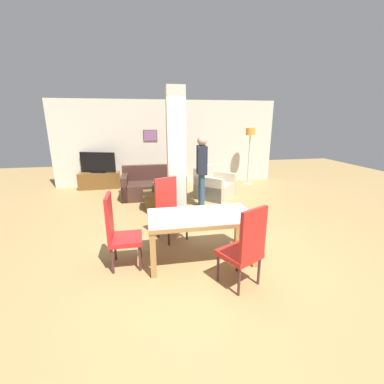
# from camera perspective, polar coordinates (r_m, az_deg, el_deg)

# --- Properties ---
(ground_plane) EXTENTS (18.00, 18.00, 0.00)m
(ground_plane) POSITION_cam_1_polar(r_m,az_deg,el_deg) (4.21, 1.87, -14.37)
(ground_plane) COLOR #A1814C
(back_wall) EXTENTS (7.20, 0.09, 2.70)m
(back_wall) POSITION_cam_1_polar(r_m,az_deg,el_deg) (8.59, -5.31, 10.77)
(back_wall) COLOR beige
(back_wall) RESTS_ON ground_plane
(divider_pillar) EXTENTS (0.34, 0.30, 2.70)m
(divider_pillar) POSITION_cam_1_polar(r_m,az_deg,el_deg) (4.96, -3.51, 6.95)
(divider_pillar) COLOR beige
(divider_pillar) RESTS_ON ground_plane
(dining_table) EXTENTS (1.59, 0.86, 0.73)m
(dining_table) POSITION_cam_1_polar(r_m,az_deg,el_deg) (3.95, 1.95, -7.11)
(dining_table) COLOR #A67842
(dining_table) RESTS_ON ground_plane
(dining_chair_far_left) EXTENTS (0.61, 0.61, 1.11)m
(dining_chair_far_left) POSITION_cam_1_polar(r_m,az_deg,el_deg) (4.68, -5.09, -3.42)
(dining_chair_far_left) COLOR red
(dining_chair_far_left) RESTS_ON ground_plane
(dining_chair_head_left) EXTENTS (0.46, 0.46, 1.11)m
(dining_chair_head_left) POSITION_cam_1_polar(r_m,az_deg,el_deg) (3.89, -16.02, -8.15)
(dining_chair_head_left) COLOR red
(dining_chair_head_left) RESTS_ON ground_plane
(dining_chair_near_right) EXTENTS (0.62, 0.62, 1.11)m
(dining_chair_near_right) POSITION_cam_1_polar(r_m,az_deg,el_deg) (3.38, 11.75, -11.73)
(dining_chair_near_right) COLOR red
(dining_chair_near_right) RESTS_ON ground_plane
(sofa) EXTENTS (1.72, 0.91, 0.85)m
(sofa) POSITION_cam_1_polar(r_m,az_deg,el_deg) (7.29, -8.48, 1.24)
(sofa) COLOR #432920
(sofa) RESTS_ON ground_plane
(armchair) EXTENTS (1.27, 1.27, 0.85)m
(armchair) POSITION_cam_1_polar(r_m,az_deg,el_deg) (7.18, 4.87, 1.18)
(armchair) COLOR beige
(armchair) RESTS_ON ground_plane
(coffee_table) EXTENTS (0.66, 0.58, 0.41)m
(coffee_table) POSITION_cam_1_polar(r_m,az_deg,el_deg) (6.34, -7.73, -1.75)
(coffee_table) COLOR brown
(coffee_table) RESTS_ON ground_plane
(bottle) EXTENTS (0.07, 0.07, 0.24)m
(bottle) POSITION_cam_1_polar(r_m,az_deg,el_deg) (6.30, -8.59, 0.85)
(bottle) COLOR #194C23
(bottle) RESTS_ON coffee_table
(tv_stand) EXTENTS (1.24, 0.40, 0.51)m
(tv_stand) POSITION_cam_1_polar(r_m,az_deg,el_deg) (8.57, -19.83, 2.42)
(tv_stand) COLOR brown
(tv_stand) RESTS_ON ground_plane
(tv_screen) EXTENTS (1.07, 0.38, 0.63)m
(tv_screen) POSITION_cam_1_polar(r_m,az_deg,el_deg) (8.46, -20.19, 6.12)
(tv_screen) COLOR black
(tv_screen) RESTS_ON tv_stand
(floor_lamp) EXTENTS (0.30, 0.30, 1.84)m
(floor_lamp) POSITION_cam_1_polar(r_m,az_deg,el_deg) (8.63, 12.78, 11.74)
(floor_lamp) COLOR #B7B7BC
(floor_lamp) RESTS_ON ground_plane
(standing_person) EXTENTS (0.25, 0.40, 1.74)m
(standing_person) POSITION_cam_1_polar(r_m,az_deg,el_deg) (6.19, 2.17, 5.59)
(standing_person) COLOR #2E4D6C
(standing_person) RESTS_ON ground_plane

